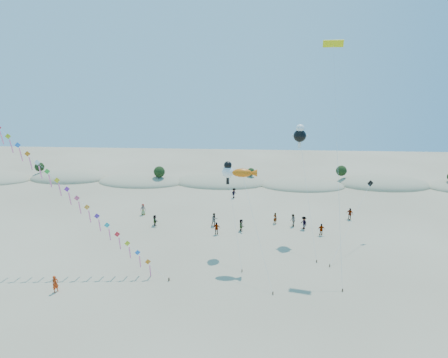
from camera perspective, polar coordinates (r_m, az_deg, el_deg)
ground at (r=34.40m, az=-6.55°, el=-21.95°), size 160.00×160.00×0.00m
dune_ridge at (r=74.98m, az=0.31°, el=-0.48°), size 145.30×11.49×5.57m
kite_train at (r=44.64m, az=-25.18°, el=0.79°), size 25.51×6.19×20.50m
fish_kite at (r=41.13m, az=3.19°, el=0.89°), size 4.47×7.63×10.99m
cartoon_kite_low at (r=44.42m, az=0.58°, el=1.26°), size 2.70×6.84×11.06m
cartoon_kite_high at (r=49.32m, az=11.49°, el=6.66°), size 2.58×9.56×14.83m
parafoil_kite at (r=44.34m, az=16.34°, el=18.47°), size 2.22×10.38×24.55m
dark_kite at (r=49.70m, az=19.91°, el=-3.90°), size 7.00×9.29×7.75m
flyer_foreground at (r=42.05m, az=-24.31°, el=-14.37°), size 0.69×0.76×1.74m
beachgoers at (r=55.01m, az=3.44°, el=-5.77°), size 32.36×16.70×1.90m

